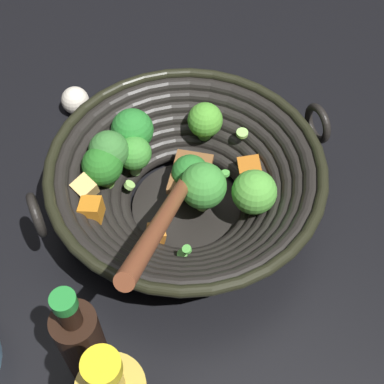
% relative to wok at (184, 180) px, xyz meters
% --- Properties ---
extents(ground_plane, '(4.00, 4.00, 0.00)m').
position_rel_wok_xyz_m(ground_plane, '(0.00, 0.00, -0.06)').
color(ground_plane, black).
extents(wok, '(0.35, 0.38, 0.24)m').
position_rel_wok_xyz_m(wok, '(0.00, 0.00, 0.00)').
color(wok, black).
rests_on(wok, ground).
extents(soy_sauce_bottle, '(0.05, 0.05, 0.19)m').
position_rel_wok_xyz_m(soy_sauce_bottle, '(0.13, -0.20, 0.01)').
color(soy_sauce_bottle, black).
rests_on(soy_sauce_bottle, ground).
extents(garlic_bulb, '(0.04, 0.04, 0.04)m').
position_rel_wok_xyz_m(garlic_bulb, '(-0.25, -0.04, -0.04)').
color(garlic_bulb, silver).
rests_on(garlic_bulb, ground).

